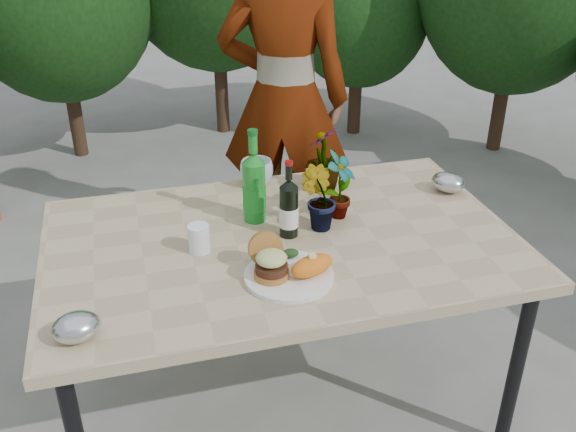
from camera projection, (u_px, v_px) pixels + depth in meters
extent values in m
plane|color=slate|center=(283.00, 400.00, 2.56)|extent=(80.00, 80.00, 0.00)
cube|color=tan|center=(282.00, 243.00, 2.21)|extent=(1.60, 1.00, 0.04)
cylinder|color=black|center=(516.00, 369.00, 2.20)|extent=(0.05, 0.05, 0.71)
cylinder|color=black|center=(83.00, 295.00, 2.58)|extent=(0.05, 0.05, 0.71)
cylinder|color=black|center=(412.00, 246.00, 2.91)|extent=(0.05, 0.05, 0.71)
cylinder|color=#382316|center=(77.00, 127.00, 4.65)|extent=(0.10, 0.10, 0.42)
cylinder|color=#382316|center=(222.00, 100.00, 5.05)|extent=(0.10, 0.10, 0.50)
cylinder|color=#382316|center=(354.00, 109.00, 5.05)|extent=(0.10, 0.10, 0.38)
ellipsoid|color=#1C4617|center=(359.00, 12.00, 4.70)|extent=(1.04, 1.04, 1.10)
cylinder|color=#382316|center=(497.00, 120.00, 4.74)|extent=(0.10, 0.10, 0.44)
cylinder|color=white|center=(289.00, 276.00, 1.99)|extent=(0.28, 0.28, 0.01)
cylinder|color=#B7722D|center=(272.00, 274.00, 1.97)|extent=(0.11, 0.11, 0.02)
cylinder|color=#472314|center=(271.00, 268.00, 1.95)|extent=(0.10, 0.10, 0.02)
ellipsoid|color=beige|center=(271.00, 258.00, 1.94)|extent=(0.10, 0.10, 0.04)
cylinder|color=#B7722D|center=(266.00, 249.00, 2.01)|extent=(0.11, 0.06, 0.11)
ellipsoid|color=orange|center=(312.00, 266.00, 1.97)|extent=(0.17, 0.12, 0.06)
ellipsoid|color=olive|center=(281.00, 256.00, 2.05)|extent=(0.04, 0.04, 0.02)
ellipsoid|color=#193814|center=(290.00, 253.00, 2.06)|extent=(0.06, 0.04, 0.03)
cylinder|color=black|center=(289.00, 212.00, 2.18)|extent=(0.06, 0.06, 0.18)
cylinder|color=white|center=(289.00, 216.00, 2.19)|extent=(0.07, 0.07, 0.07)
cone|color=black|center=(289.00, 183.00, 2.13)|extent=(0.06, 0.06, 0.03)
cylinder|color=black|center=(289.00, 172.00, 2.11)|extent=(0.02, 0.02, 0.05)
cylinder|color=maroon|center=(289.00, 163.00, 2.09)|extent=(0.03, 0.03, 0.01)
cylinder|color=#188524|center=(254.00, 192.00, 2.27)|extent=(0.08, 0.08, 0.22)
cylinder|color=#198C26|center=(254.00, 197.00, 2.28)|extent=(0.08, 0.08, 0.09)
cone|color=#188524|center=(253.00, 158.00, 2.20)|extent=(0.08, 0.08, 0.04)
cylinder|color=#188524|center=(253.00, 144.00, 2.18)|extent=(0.03, 0.03, 0.07)
cylinder|color=#0C5919|center=(253.00, 132.00, 2.16)|extent=(0.04, 0.04, 0.02)
cylinder|color=white|center=(199.00, 238.00, 2.11)|extent=(0.07, 0.07, 0.09)
imported|color=#235C1F|center=(340.00, 186.00, 2.27)|extent=(0.16, 0.16, 0.26)
imported|color=#2A5D20|center=(318.00, 199.00, 2.21)|extent=(0.16, 0.16, 0.23)
imported|color=#2F5F20|center=(324.00, 159.00, 2.48)|extent=(0.20, 0.20, 0.26)
imported|color=silver|center=(257.00, 173.00, 2.55)|extent=(0.14, 0.14, 0.10)
ellipsoid|color=#B7B9BF|center=(76.00, 327.00, 1.72)|extent=(0.15, 0.13, 0.08)
ellipsoid|color=#B7B9BE|center=(448.00, 182.00, 2.50)|extent=(0.17, 0.17, 0.08)
imported|color=#8D5946|center=(284.00, 99.00, 3.11)|extent=(0.75, 0.62, 1.76)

